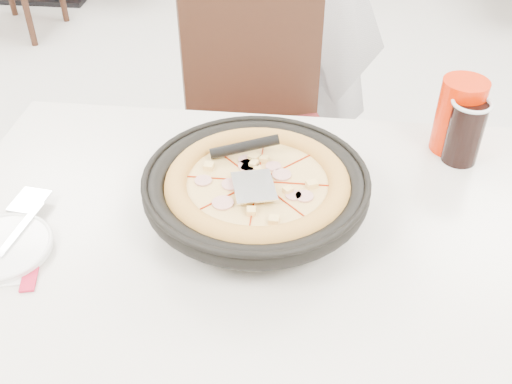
# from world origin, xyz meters

# --- Properties ---
(floor) EXTENTS (7.00, 7.00, 0.00)m
(floor) POSITION_xyz_m (0.00, 0.00, 0.00)
(floor) COLOR beige
(floor) RESTS_ON ground
(main_table) EXTENTS (1.27, 0.91, 0.75)m
(main_table) POSITION_xyz_m (0.11, -0.53, 0.38)
(main_table) COLOR silver
(main_table) RESTS_ON floor
(chair_far) EXTENTS (0.54, 0.54, 0.95)m
(chair_far) POSITION_xyz_m (0.06, 0.12, 0.47)
(chair_far) COLOR black
(chair_far) RESTS_ON floor
(trivet) EXTENTS (0.14, 0.14, 0.04)m
(trivet) POSITION_xyz_m (0.09, -0.51, 0.77)
(trivet) COLOR black
(trivet) RESTS_ON main_table
(pizza_pan) EXTENTS (0.38, 0.38, 0.01)m
(pizza_pan) POSITION_xyz_m (0.09, -0.48, 0.79)
(pizza_pan) COLOR black
(pizza_pan) RESTS_ON trivet
(pizza) EXTENTS (0.35, 0.35, 0.02)m
(pizza) POSITION_xyz_m (0.09, -0.49, 0.81)
(pizza) COLOR #C69042
(pizza) RESTS_ON pizza_pan
(pizza_server) EXTENTS (0.09, 0.10, 0.00)m
(pizza_server) POSITION_xyz_m (0.09, -0.52, 0.84)
(pizza_server) COLOR silver
(pizza_server) RESTS_ON pizza
(side_plate) EXTENTS (0.18, 0.18, 0.01)m
(side_plate) POSITION_xyz_m (-0.33, -0.63, 0.76)
(side_plate) COLOR white
(side_plate) RESTS_ON napkin
(fork) EXTENTS (0.03, 0.14, 0.00)m
(fork) POSITION_xyz_m (-0.32, -0.59, 0.77)
(fork) COLOR silver
(fork) RESTS_ON side_plate
(cola_glass) EXTENTS (0.08, 0.08, 0.13)m
(cola_glass) POSITION_xyz_m (0.49, -0.27, 0.81)
(cola_glass) COLOR black
(cola_glass) RESTS_ON main_table
(red_cup) EXTENTS (0.10, 0.10, 0.16)m
(red_cup) POSITION_xyz_m (0.48, -0.23, 0.83)
(red_cup) COLOR red
(red_cup) RESTS_ON main_table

